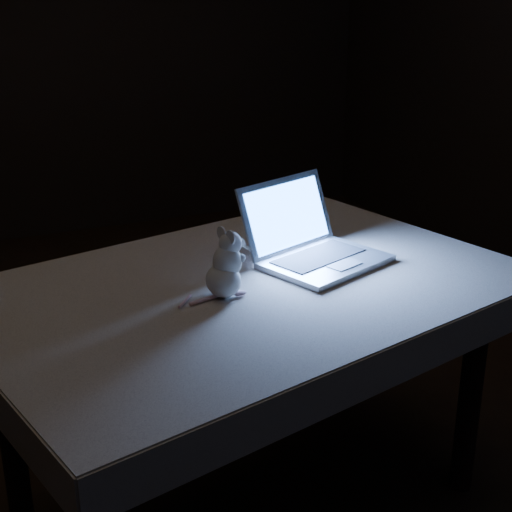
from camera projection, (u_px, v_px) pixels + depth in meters
name	position (u px, v px, depth m)	size (l,w,h in m)	color
floor	(135.00, 466.00, 2.42)	(5.00, 5.00, 0.00)	black
table	(249.00, 401.00, 2.12)	(1.34, 0.86, 0.72)	black
tablecloth	(251.00, 302.00, 2.00)	(1.45, 0.97, 0.10)	beige
laptop	(327.00, 227.00, 2.07)	(0.34, 0.30, 0.23)	#A6A6AA
plush_mouse	(223.00, 264.00, 1.87)	(0.13, 0.13, 0.18)	silver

